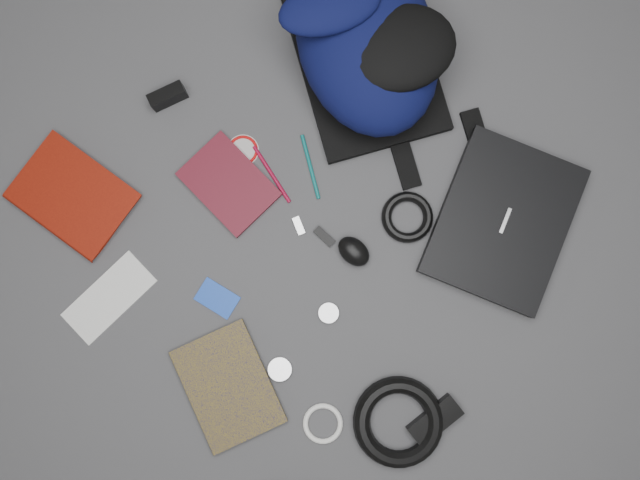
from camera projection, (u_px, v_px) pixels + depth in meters
ground at (320, 241)px, 1.49m from camera, size 4.00×4.00×0.00m
backpack at (367, 44)px, 1.42m from camera, size 0.51×0.59×0.20m
laptop at (503, 221)px, 1.47m from camera, size 0.47×0.43×0.04m
textbook_red at (47, 230)px, 1.48m from camera, size 0.26×0.31×0.03m
comic_book at (191, 403)px, 1.45m from camera, size 0.25×0.30×0.02m
envelope at (109, 298)px, 1.48m from camera, size 0.23×0.12×0.00m
dvd_case at (229, 184)px, 1.49m from camera, size 0.17×0.22×0.02m
compact_camera at (168, 96)px, 1.49m from camera, size 0.09×0.05×0.05m
sticker_disc at (243, 150)px, 1.50m from camera, size 0.10×0.10×0.00m
pen_teal at (310, 167)px, 1.50m from camera, size 0.08×0.15×0.01m
pen_red at (272, 174)px, 1.50m from camera, size 0.03×0.16×0.01m
id_badge at (217, 298)px, 1.48m from camera, size 0.09×0.11×0.00m
usb_black at (325, 236)px, 1.49m from camera, size 0.03×0.06×0.01m
usb_silver at (299, 226)px, 1.49m from camera, size 0.03×0.05×0.01m
mouse at (354, 251)px, 1.47m from camera, size 0.07×0.09×0.04m
headphone_left at (280, 369)px, 1.46m from camera, size 0.06×0.06×0.01m
headphone_right at (329, 313)px, 1.47m from camera, size 0.06×0.06×0.01m
cable_coil at (407, 217)px, 1.48m from camera, size 0.14×0.14×0.02m
power_brick at (435, 420)px, 1.44m from camera, size 0.13×0.06×0.03m
power_cord_coil at (398, 422)px, 1.44m from camera, size 0.27×0.27×0.04m
white_cable_coil at (323, 424)px, 1.45m from camera, size 0.10×0.10×0.01m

